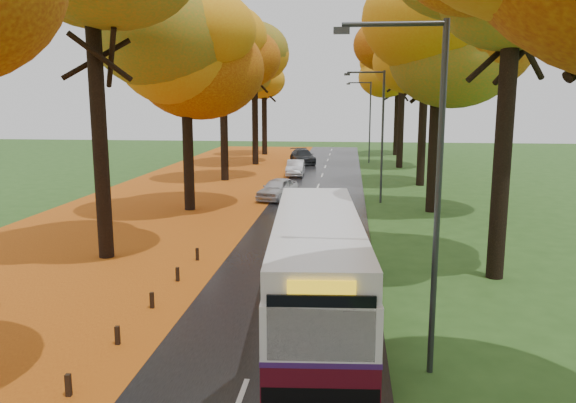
% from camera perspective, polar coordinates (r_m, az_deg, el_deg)
% --- Properties ---
extents(road, '(6.50, 90.00, 0.04)m').
position_cam_1_polar(road, '(30.32, 1.91, -1.64)').
color(road, black).
rests_on(road, ground).
extents(centre_line, '(0.12, 90.00, 0.01)m').
position_cam_1_polar(centre_line, '(30.31, 1.91, -1.60)').
color(centre_line, silver).
rests_on(centre_line, road).
extents(leaf_verge, '(12.00, 90.00, 0.02)m').
position_cam_1_polar(leaf_verge, '(32.25, -14.25, -1.25)').
color(leaf_verge, '#89360C').
rests_on(leaf_verge, ground).
extents(leaf_drift, '(0.90, 90.00, 0.01)m').
position_cam_1_polar(leaf_drift, '(30.69, -3.78, -1.47)').
color(leaf_drift, '#C36114').
rests_on(leaf_drift, road).
extents(trees_left, '(9.20, 74.00, 13.88)m').
position_cam_1_polar(trees_left, '(33.15, -10.66, 15.75)').
color(trees_left, black).
rests_on(trees_left, ground).
extents(trees_right, '(9.30, 74.20, 13.96)m').
position_cam_1_polar(trees_right, '(32.05, 15.76, 16.02)').
color(trees_right, black).
rests_on(trees_right, ground).
extents(streetlamp_near, '(2.45, 0.18, 8.00)m').
position_cam_1_polar(streetlamp_near, '(12.79, 13.99, 2.80)').
color(streetlamp_near, '#333538').
rests_on(streetlamp_near, ground).
extents(streetlamp_mid, '(2.45, 0.18, 8.00)m').
position_cam_1_polar(streetlamp_mid, '(34.65, 9.18, 7.57)').
color(streetlamp_mid, '#333538').
rests_on(streetlamp_mid, ground).
extents(streetlamp_far, '(2.45, 0.18, 8.00)m').
position_cam_1_polar(streetlamp_far, '(56.62, 8.08, 8.64)').
color(streetlamp_far, '#333538').
rests_on(streetlamp_far, ground).
extents(bus, '(3.30, 11.14, 2.89)m').
position_cam_1_polar(bus, '(16.78, 2.96, -6.17)').
color(bus, '#4A0B16').
rests_on(bus, road).
extents(car_white, '(2.63, 4.25, 1.35)m').
position_cam_1_polar(car_white, '(35.63, -1.07, 1.31)').
color(car_white, silver).
rests_on(car_white, road).
extents(car_silver, '(1.45, 3.94, 1.29)m').
position_cam_1_polar(car_silver, '(46.68, 0.77, 3.43)').
color(car_silver, '#ABADB3').
rests_on(car_silver, road).
extents(car_dark, '(3.19, 5.18, 1.40)m').
position_cam_1_polar(car_dark, '(55.52, 1.49, 4.60)').
color(car_dark, black).
rests_on(car_dark, road).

